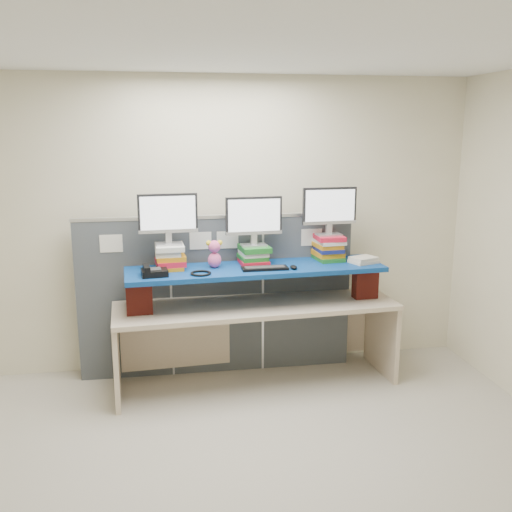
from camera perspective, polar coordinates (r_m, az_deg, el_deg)
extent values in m
cube|color=beige|center=(3.55, -1.23, -2.13)|extent=(5.00, 4.00, 2.80)
cube|color=#BDB5A4|center=(4.13, -1.13, -21.24)|extent=(5.00, 4.00, 0.01)
cube|color=white|center=(3.47, -1.34, 20.81)|extent=(5.00, 4.00, 0.01)
cube|color=#3F454B|center=(5.42, -13.07, -4.40)|extent=(0.85, 0.05, 1.50)
cube|color=#3F454B|center=(5.42, -3.88, -4.07)|extent=(0.85, 0.05, 1.50)
cube|color=#3F454B|center=(5.57, 5.05, -3.64)|extent=(0.85, 0.05, 1.50)
cube|color=silver|center=(5.26, -4.00, 3.95)|extent=(2.60, 0.06, 0.03)
cube|color=silver|center=(5.26, -14.29, 1.22)|extent=(0.20, 0.00, 0.16)
cube|color=silver|center=(5.25, -5.57, 1.53)|extent=(0.20, 0.00, 0.16)
cube|color=silver|center=(5.27, -2.85, 1.62)|extent=(0.20, 0.00, 0.16)
cube|color=silver|center=(5.42, 5.58, 1.88)|extent=(0.20, 0.00, 0.16)
cube|color=beige|center=(5.14, 0.00, -5.01)|extent=(2.57, 0.90, 0.04)
cube|color=beige|center=(5.15, -13.78, -9.89)|extent=(0.09, 0.69, 0.73)
cube|color=beige|center=(5.67, 12.44, -7.73)|extent=(0.09, 0.69, 0.73)
cube|color=maroon|center=(4.92, -11.61, -4.01)|extent=(0.23, 0.13, 0.30)
cube|color=maroon|center=(5.37, 10.87, -2.59)|extent=(0.23, 0.13, 0.30)
cube|color=navy|center=(5.05, 0.00, -1.34)|extent=(2.31, 0.72, 0.04)
cube|color=#C17912|center=(5.04, -8.61, -1.07)|extent=(0.24, 0.30, 0.03)
cube|color=red|center=(5.03, -8.56, -0.62)|extent=(0.27, 0.30, 0.05)
cube|color=#C17912|center=(5.03, -8.55, -0.10)|extent=(0.27, 0.29, 0.04)
cube|color=silver|center=(5.02, -8.81, 0.38)|extent=(0.22, 0.27, 0.05)
cube|color=silver|center=(5.01, -8.64, 0.90)|extent=(0.26, 0.31, 0.04)
cube|color=red|center=(5.16, -0.25, -0.54)|extent=(0.26, 0.31, 0.04)
cube|color=#1C6922|center=(5.15, -0.34, -0.11)|extent=(0.26, 0.30, 0.04)
cube|color=silver|center=(5.14, -0.26, 0.30)|extent=(0.25, 0.29, 0.04)
cube|color=#1C6922|center=(5.14, -0.15, 0.77)|extent=(0.28, 0.32, 0.05)
cube|color=#1C6922|center=(5.35, 7.24, -0.21)|extent=(0.26, 0.31, 0.04)
cube|color=#C17912|center=(5.36, 7.19, 0.26)|extent=(0.26, 0.30, 0.05)
cube|color=navy|center=(5.34, 7.26, 0.67)|extent=(0.23, 0.29, 0.04)
cube|color=#C17912|center=(5.34, 7.17, 1.07)|extent=(0.24, 0.29, 0.04)
cube|color=silver|center=(5.34, 7.34, 1.46)|extent=(0.26, 0.31, 0.03)
cube|color=red|center=(5.32, 7.35, 1.84)|extent=(0.25, 0.27, 0.04)
cube|color=#AEADB2|center=(5.00, -8.71, 1.21)|extent=(0.23, 0.16, 0.02)
cube|color=#AEADB2|center=(4.99, -8.73, 1.82)|extent=(0.05, 0.04, 0.09)
cube|color=black|center=(4.96, -8.81, 4.25)|extent=(0.51, 0.07, 0.34)
cube|color=silver|center=(4.94, -8.81, 4.22)|extent=(0.47, 0.03, 0.30)
cube|color=#AEADB2|center=(5.12, -0.21, 1.10)|extent=(0.23, 0.16, 0.02)
cube|color=#AEADB2|center=(5.11, -0.22, 1.69)|extent=(0.05, 0.04, 0.09)
cube|color=black|center=(5.08, -0.22, 4.06)|extent=(0.51, 0.07, 0.34)
cube|color=silver|center=(5.06, -0.18, 4.03)|extent=(0.47, 0.03, 0.30)
cube|color=#AEADB2|center=(5.31, 7.29, 2.14)|extent=(0.23, 0.16, 0.02)
cube|color=#AEADB2|center=(5.30, 7.30, 2.71)|extent=(0.05, 0.04, 0.09)
cube|color=black|center=(5.27, 7.37, 5.01)|extent=(0.51, 0.07, 0.34)
cube|color=silver|center=(5.25, 7.43, 4.98)|extent=(0.47, 0.03, 0.30)
cube|color=black|center=(4.95, 0.89, -1.24)|extent=(0.40, 0.14, 0.02)
cube|color=#2D2D2F|center=(4.95, 0.89, -1.09)|extent=(0.35, 0.09, 0.00)
ellipsoid|color=black|center=(4.98, 3.78, -1.11)|extent=(0.08, 0.12, 0.03)
cube|color=black|center=(4.82, -10.12, -1.64)|extent=(0.23, 0.21, 0.05)
cube|color=#2D2D2F|center=(4.81, -10.13, -1.28)|extent=(0.12, 0.12, 0.01)
cube|color=black|center=(4.80, -10.89, -1.16)|extent=(0.07, 0.20, 0.04)
torus|color=black|center=(4.81, -5.54, -1.73)|extent=(0.22, 0.22, 0.02)
ellipsoid|color=#EA5994|center=(5.02, -4.17, -0.41)|extent=(0.12, 0.11, 0.14)
sphere|color=#EA5994|center=(5.00, -4.19, 0.95)|extent=(0.11, 0.11, 0.11)
sphere|color=yellow|center=(4.99, -4.75, 1.30)|extent=(0.05, 0.05, 0.05)
sphere|color=yellow|center=(4.99, -3.64, 1.34)|extent=(0.05, 0.05, 0.05)
cube|color=beige|center=(5.29, 10.70, -0.53)|extent=(0.28, 0.26, 0.03)
cube|color=beige|center=(5.29, 10.71, -0.23)|extent=(0.27, 0.25, 0.03)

